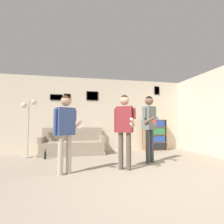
# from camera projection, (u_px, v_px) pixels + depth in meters

# --- Properties ---
(ground_plane) EXTENTS (20.00, 20.00, 0.00)m
(ground_plane) POSITION_uv_depth(u_px,v_px,m) (162.00, 192.00, 2.61)
(ground_plane) COLOR gray
(wall_back) EXTENTS (8.20, 0.08, 2.70)m
(wall_back) POSITION_uv_depth(u_px,v_px,m) (110.00, 115.00, 6.59)
(wall_back) COLOR beige
(wall_back) RESTS_ON ground_plane
(wall_right) EXTENTS (0.06, 6.35, 2.70)m
(wall_right) POSITION_uv_depth(u_px,v_px,m) (219.00, 113.00, 5.24)
(wall_right) COLOR beige
(wall_right) RESTS_ON ground_plane
(couch) EXTENTS (2.08, 0.80, 0.86)m
(couch) POSITION_uv_depth(u_px,v_px,m) (73.00, 145.00, 5.83)
(couch) COLOR gray
(couch) RESTS_ON ground_plane
(bookshelf) EXTENTS (0.88, 0.30, 1.17)m
(bookshelf) POSITION_uv_depth(u_px,v_px,m) (155.00, 135.00, 6.68)
(bookshelf) COLOR olive
(bookshelf) RESTS_ON ground_plane
(floor_lamp) EXTENTS (0.45, 0.28, 1.76)m
(floor_lamp) POSITION_uv_depth(u_px,v_px,m) (29.00, 115.00, 5.35)
(floor_lamp) COLOR #ADA89E
(floor_lamp) RESTS_ON ground_plane
(person_player_foreground_left) EXTENTS (0.59, 0.37, 1.61)m
(person_player_foreground_left) POSITION_uv_depth(u_px,v_px,m) (65.00, 126.00, 3.57)
(person_player_foreground_left) COLOR #B7AD99
(person_player_foreground_left) RESTS_ON ground_plane
(person_player_foreground_center) EXTENTS (0.44, 0.59, 1.68)m
(person_player_foreground_center) POSITION_uv_depth(u_px,v_px,m) (125.00, 123.00, 3.93)
(person_player_foreground_center) COLOR brown
(person_player_foreground_center) RESTS_ON ground_plane
(person_watcher_holding_cup) EXTENTS (0.43, 0.58, 1.75)m
(person_watcher_holding_cup) POSITION_uv_depth(u_px,v_px,m) (149.00, 121.00, 4.61)
(person_watcher_holding_cup) COLOR #3D4247
(person_watcher_holding_cup) RESTS_ON ground_plane
(bottle_on_floor) EXTENTS (0.07, 0.07, 0.28)m
(bottle_on_floor) POSITION_uv_depth(u_px,v_px,m) (45.00, 155.00, 5.01)
(bottle_on_floor) COLOR black
(bottle_on_floor) RESTS_ON ground_plane
(drinking_cup) EXTENTS (0.08, 0.08, 0.10)m
(drinking_cup) POSITION_uv_depth(u_px,v_px,m) (157.00, 118.00, 6.74)
(drinking_cup) COLOR blue
(drinking_cup) RESTS_ON bookshelf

